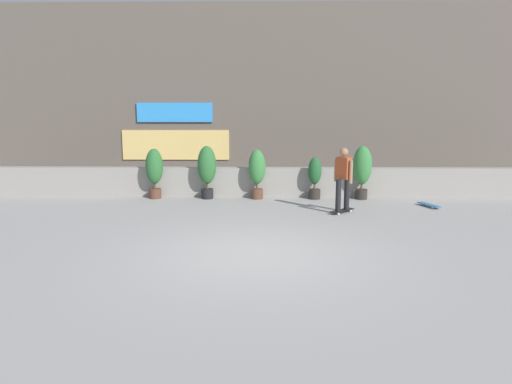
{
  "coord_description": "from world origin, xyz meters",
  "views": [
    {
      "loc": [
        0.19,
        -8.16,
        2.55
      ],
      "look_at": [
        0.0,
        1.5,
        0.9
      ],
      "focal_mm": 32.15,
      "sensor_mm": 36.0,
      "label": 1
    }
  ],
  "objects_px": {
    "potted_plant_0": "(154,170)",
    "skateboard_near_camera": "(429,205)",
    "potted_plant_1": "(207,168)",
    "potted_plant_4": "(362,168)",
    "potted_plant_3": "(315,176)",
    "potted_plant_2": "(257,170)",
    "skater_by_wall_right": "(343,177)"
  },
  "relations": [
    {
      "from": "potted_plant_3",
      "to": "skateboard_near_camera",
      "type": "relative_size",
      "value": 1.55
    },
    {
      "from": "potted_plant_4",
      "to": "potted_plant_2",
      "type": "bearing_deg",
      "value": 180.0
    },
    {
      "from": "potted_plant_4",
      "to": "potted_plant_3",
      "type": "bearing_deg",
      "value": 180.0
    },
    {
      "from": "potted_plant_2",
      "to": "skater_by_wall_right",
      "type": "bearing_deg",
      "value": -41.17
    },
    {
      "from": "potted_plant_1",
      "to": "skateboard_near_camera",
      "type": "distance_m",
      "value": 6.47
    },
    {
      "from": "potted_plant_3",
      "to": "potted_plant_1",
      "type": "bearing_deg",
      "value": -180.0
    },
    {
      "from": "potted_plant_1",
      "to": "skater_by_wall_right",
      "type": "height_order",
      "value": "skater_by_wall_right"
    },
    {
      "from": "potted_plant_0",
      "to": "skateboard_near_camera",
      "type": "height_order",
      "value": "potted_plant_0"
    },
    {
      "from": "potted_plant_3",
      "to": "skater_by_wall_right",
      "type": "relative_size",
      "value": 0.75
    },
    {
      "from": "potted_plant_3",
      "to": "skater_by_wall_right",
      "type": "bearing_deg",
      "value": -75.37
    },
    {
      "from": "potted_plant_1",
      "to": "potted_plant_4",
      "type": "xyz_separation_m",
      "value": [
        4.67,
        0.0,
        0.0
      ]
    },
    {
      "from": "skateboard_near_camera",
      "to": "potted_plant_1",
      "type": "bearing_deg",
      "value": 169.59
    },
    {
      "from": "potted_plant_0",
      "to": "potted_plant_2",
      "type": "distance_m",
      "value": 3.11
    },
    {
      "from": "potted_plant_4",
      "to": "potted_plant_0",
      "type": "bearing_deg",
      "value": 180.0
    },
    {
      "from": "potted_plant_2",
      "to": "potted_plant_4",
      "type": "distance_m",
      "value": 3.16
    },
    {
      "from": "potted_plant_1",
      "to": "skateboard_near_camera",
      "type": "relative_size",
      "value": 1.95
    },
    {
      "from": "potted_plant_0",
      "to": "potted_plant_4",
      "type": "relative_size",
      "value": 0.94
    },
    {
      "from": "potted_plant_3",
      "to": "skateboard_near_camera",
      "type": "bearing_deg",
      "value": -20.77
    },
    {
      "from": "potted_plant_0",
      "to": "potted_plant_3",
      "type": "bearing_deg",
      "value": 0.0
    },
    {
      "from": "potted_plant_3",
      "to": "skateboard_near_camera",
      "type": "distance_m",
      "value": 3.33
    },
    {
      "from": "potted_plant_0",
      "to": "potted_plant_2",
      "type": "xyz_separation_m",
      "value": [
        3.11,
        0.0,
        -0.01
      ]
    },
    {
      "from": "potted_plant_1",
      "to": "skater_by_wall_right",
      "type": "xyz_separation_m",
      "value": [
        3.77,
        -1.97,
        0.0
      ]
    },
    {
      "from": "potted_plant_0",
      "to": "potted_plant_2",
      "type": "bearing_deg",
      "value": 0.0
    },
    {
      "from": "potted_plant_0",
      "to": "potted_plant_3",
      "type": "height_order",
      "value": "potted_plant_0"
    },
    {
      "from": "skater_by_wall_right",
      "to": "skateboard_near_camera",
      "type": "xyz_separation_m",
      "value": [
        2.54,
        0.81,
        -0.88
      ]
    },
    {
      "from": "potted_plant_4",
      "to": "skater_by_wall_right",
      "type": "relative_size",
      "value": 0.95
    },
    {
      "from": "potted_plant_1",
      "to": "potted_plant_4",
      "type": "relative_size",
      "value": 1.0
    },
    {
      "from": "potted_plant_1",
      "to": "potted_plant_0",
      "type": "bearing_deg",
      "value": 180.0
    },
    {
      "from": "skater_by_wall_right",
      "to": "potted_plant_1",
      "type": "bearing_deg",
      "value": 152.37
    },
    {
      "from": "potted_plant_1",
      "to": "potted_plant_4",
      "type": "bearing_deg",
      "value": 0.0
    },
    {
      "from": "potted_plant_0",
      "to": "skater_by_wall_right",
      "type": "distance_m",
      "value": 5.72
    },
    {
      "from": "potted_plant_1",
      "to": "potted_plant_3",
      "type": "relative_size",
      "value": 1.26
    }
  ]
}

